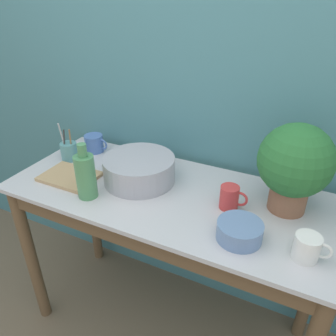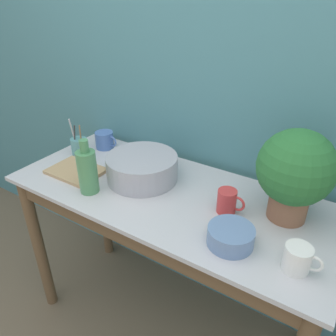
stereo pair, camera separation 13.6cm
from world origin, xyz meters
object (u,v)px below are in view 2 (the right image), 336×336
bowl_small_blue (231,236)px  tray_board (76,171)px  bowl_wash_large (142,168)px  mug_white (298,259)px  bottle_tall (87,171)px  mug_red (227,201)px  utensil_cup (79,146)px  mug_blue (105,140)px  potted_plant (295,171)px

bowl_small_blue → tray_board: bowl_small_blue is taller
bowl_wash_large → mug_white: bearing=-14.0°
bottle_tall → mug_red: size_ratio=2.16×
bowl_small_blue → utensil_cup: (-0.94, 0.21, 0.01)m
mug_blue → bowl_small_blue: size_ratio=0.82×
bottle_tall → bowl_small_blue: (0.65, 0.02, -0.07)m
mug_blue → bottle_tall: bearing=-56.7°
potted_plant → mug_white: potted_plant is taller
bowl_wash_large → tray_board: bowl_wash_large is taller
mug_blue → potted_plant: bearing=-4.8°
potted_plant → tray_board: size_ratio=1.44×
mug_red → bowl_small_blue: mug_red is taller
mug_red → bowl_small_blue: bearing=-62.5°
mug_red → potted_plant: bearing=24.6°
mug_white → tray_board: bearing=176.8°
mug_red → utensil_cup: utensil_cup is taller
bottle_tall → mug_blue: size_ratio=1.82×
potted_plant → mug_red: bearing=-155.4°
tray_board → utensil_cup: bearing=130.1°
mug_white → mug_blue: 1.16m
bottle_tall → mug_red: 0.59m
potted_plant → mug_blue: size_ratio=2.70×
tray_board → mug_blue: bearing=103.2°
potted_plant → bowl_wash_large: size_ratio=1.11×
bowl_wash_large → mug_white: bowl_wash_large is taller
mug_blue → bowl_small_blue: 0.95m
mug_blue → mug_white: bearing=-17.0°
bowl_wash_large → bowl_small_blue: (0.52, -0.19, -0.02)m
mug_blue → tray_board: mug_blue is taller
mug_white → mug_red: 0.35m
bowl_wash_large → mug_red: bearing=-3.2°
bowl_wash_large → bowl_small_blue: bearing=-19.9°
bowl_wash_large → bowl_small_blue: 0.55m
potted_plant → utensil_cup: potted_plant is taller
bottle_tall → utensil_cup: (-0.29, 0.23, -0.05)m
mug_red → mug_white: bearing=-27.6°
mug_white → bowl_small_blue: (-0.22, -0.00, -0.01)m
mug_white → mug_red: (-0.31, 0.16, 0.00)m
mug_white → potted_plant: bearing=111.5°
bowl_wash_large → utensil_cup: size_ratio=1.59×
bowl_wash_large → bowl_small_blue: size_ratio=2.00×
mug_red → bowl_small_blue: (0.09, -0.16, -0.02)m
utensil_cup → bottle_tall: bearing=-37.7°
mug_red → tray_board: mug_red is taller
potted_plant → bottle_tall: potted_plant is taller
utensil_cup → mug_white: bearing=-10.0°
mug_white → mug_blue: mug_blue is taller
mug_blue → mug_red: mug_red is taller
bowl_wash_large → mug_blue: (-0.37, 0.15, -0.01)m
potted_plant → bottle_tall: bearing=-160.2°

